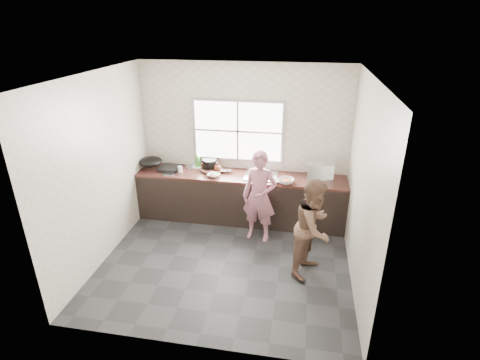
% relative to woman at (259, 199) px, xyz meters
% --- Properties ---
extents(floor, '(3.60, 3.20, 0.01)m').
position_rel_woman_xyz_m(floor, '(-0.40, -0.74, -0.71)').
color(floor, '#252528').
rests_on(floor, ground).
extents(ceiling, '(3.60, 3.20, 0.01)m').
position_rel_woman_xyz_m(ceiling, '(-0.40, -0.74, 2.00)').
color(ceiling, silver).
rests_on(ceiling, wall_back).
extents(wall_back, '(3.60, 0.01, 2.70)m').
position_rel_woman_xyz_m(wall_back, '(-0.40, 0.87, 0.65)').
color(wall_back, beige).
rests_on(wall_back, ground).
extents(wall_left, '(0.01, 3.20, 2.70)m').
position_rel_woman_xyz_m(wall_left, '(-2.20, -0.74, 0.65)').
color(wall_left, beige).
rests_on(wall_left, ground).
extents(wall_right, '(0.01, 3.20, 2.70)m').
position_rel_woman_xyz_m(wall_right, '(1.41, -0.74, 0.65)').
color(wall_right, beige).
rests_on(wall_right, ground).
extents(wall_front, '(3.60, 0.01, 2.70)m').
position_rel_woman_xyz_m(wall_front, '(-0.40, -2.34, 0.65)').
color(wall_front, silver).
rests_on(wall_front, ground).
extents(cabinet, '(3.60, 0.62, 0.82)m').
position_rel_woman_xyz_m(cabinet, '(-0.40, 0.55, -0.29)').
color(cabinet, black).
rests_on(cabinet, floor).
extents(countertop, '(3.60, 0.64, 0.04)m').
position_rel_woman_xyz_m(countertop, '(-0.40, 0.55, 0.14)').
color(countertop, '#381C17').
rests_on(countertop, cabinet).
extents(sink, '(0.55, 0.45, 0.02)m').
position_rel_woman_xyz_m(sink, '(-0.05, 0.55, 0.16)').
color(sink, silver).
rests_on(sink, countertop).
extents(faucet, '(0.02, 0.02, 0.30)m').
position_rel_woman_xyz_m(faucet, '(-0.05, 0.75, 0.31)').
color(faucet, silver).
rests_on(faucet, countertop).
extents(window_frame, '(1.60, 0.05, 1.10)m').
position_rel_woman_xyz_m(window_frame, '(-0.50, 0.85, 0.85)').
color(window_frame, '#9EA0A5').
rests_on(window_frame, wall_back).
extents(window_glazing, '(1.50, 0.01, 1.00)m').
position_rel_woman_xyz_m(window_glazing, '(-0.50, 0.83, 0.85)').
color(window_glazing, white).
rests_on(window_glazing, window_frame).
extents(woman, '(0.56, 0.42, 1.40)m').
position_rel_woman_xyz_m(woman, '(0.00, 0.00, 0.00)').
color(woman, '#AA6677').
rests_on(woman, floor).
extents(person_side, '(0.77, 0.85, 1.42)m').
position_rel_woman_xyz_m(person_side, '(0.84, -0.74, 0.01)').
color(person_side, brown).
rests_on(person_side, floor).
extents(cutting_board, '(0.48, 0.48, 0.04)m').
position_rel_woman_xyz_m(cutting_board, '(-0.93, 0.65, 0.18)').
color(cutting_board, black).
rests_on(cutting_board, countertop).
extents(cleaver, '(0.24, 0.15, 0.01)m').
position_rel_woman_xyz_m(cleaver, '(-0.67, 0.61, 0.20)').
color(cleaver, '#A9ADB0').
rests_on(cleaver, cutting_board).
extents(bowl_mince, '(0.25, 0.25, 0.05)m').
position_rel_woman_xyz_m(bowl_mince, '(-0.84, 0.40, 0.19)').
color(bowl_mince, silver).
rests_on(bowl_mince, countertop).
extents(bowl_crabs, '(0.25, 0.25, 0.06)m').
position_rel_woman_xyz_m(bowl_crabs, '(0.39, 0.34, 0.19)').
color(bowl_crabs, silver).
rests_on(bowl_crabs, countertop).
extents(bowl_held, '(0.23, 0.23, 0.06)m').
position_rel_woman_xyz_m(bowl_held, '(0.22, 0.34, 0.19)').
color(bowl_held, silver).
rests_on(bowl_held, countertop).
extents(black_pot, '(0.29, 0.29, 0.18)m').
position_rel_woman_xyz_m(black_pot, '(-0.98, 0.71, 0.25)').
color(black_pot, black).
rests_on(black_pot, countertop).
extents(plate_food, '(0.25, 0.25, 0.02)m').
position_rel_woman_xyz_m(plate_food, '(-1.23, 0.78, 0.17)').
color(plate_food, silver).
rests_on(plate_food, countertop).
extents(bottle_green, '(0.12, 0.12, 0.26)m').
position_rel_woman_xyz_m(bottle_green, '(-1.22, 0.78, 0.29)').
color(bottle_green, '#3B892D').
rests_on(bottle_green, countertop).
extents(bottle_brown_tall, '(0.11, 0.11, 0.18)m').
position_rel_woman_xyz_m(bottle_brown_tall, '(-1.08, 0.69, 0.25)').
color(bottle_brown_tall, '#472011').
rests_on(bottle_brown_tall, countertop).
extents(bottle_brown_short, '(0.14, 0.14, 0.17)m').
position_rel_woman_xyz_m(bottle_brown_short, '(-0.82, 0.63, 0.24)').
color(bottle_brown_short, '#4A1F12').
rests_on(bottle_brown_short, countertop).
extents(glass_jar, '(0.09, 0.09, 0.11)m').
position_rel_woman_xyz_m(glass_jar, '(-1.45, 0.49, 0.21)').
color(glass_jar, silver).
rests_on(glass_jar, countertop).
extents(burner, '(0.37, 0.37, 0.05)m').
position_rel_woman_xyz_m(burner, '(-1.68, 0.59, 0.19)').
color(burner, black).
rests_on(burner, countertop).
extents(wok, '(0.47, 0.47, 0.15)m').
position_rel_woman_xyz_m(wok, '(-2.02, 0.56, 0.30)').
color(wok, black).
rests_on(wok, burner).
extents(dish_rack, '(0.47, 0.37, 0.32)m').
position_rel_woman_xyz_m(dish_rack, '(0.90, 0.52, 0.32)').
color(dish_rack, silver).
rests_on(dish_rack, countertop).
extents(pot_lid_left, '(0.27, 0.27, 0.01)m').
position_rel_woman_xyz_m(pot_lid_left, '(-1.64, 0.38, 0.16)').
color(pot_lid_left, '#ABADB2').
rests_on(pot_lid_left, countertop).
extents(pot_lid_right, '(0.32, 0.32, 0.01)m').
position_rel_woman_xyz_m(pot_lid_right, '(-1.32, 0.77, 0.17)').
color(pot_lid_right, '#A4A7AA').
rests_on(pot_lid_right, countertop).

